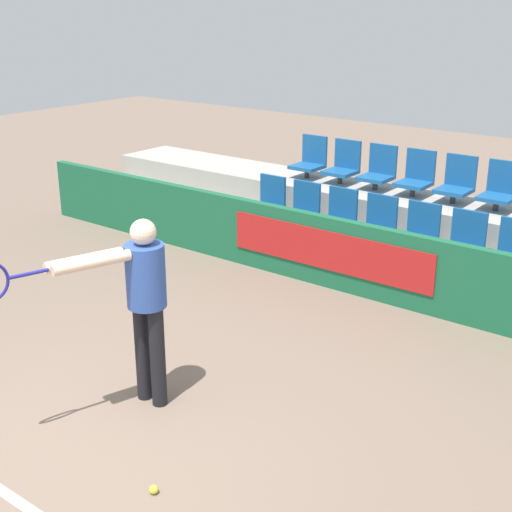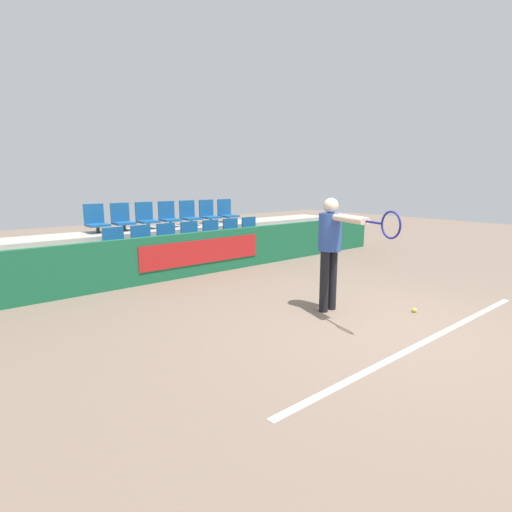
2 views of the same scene
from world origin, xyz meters
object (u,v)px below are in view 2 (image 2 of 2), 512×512
stadium_chair_4 (213,235)px  stadium_chair_6 (252,231)px  stadium_chair_2 (169,240)px  tennis_ball (414,310)px  stadium_chair_3 (192,237)px  stadium_chair_1 (144,243)px  stadium_chair_12 (209,213)px  stadium_chair_10 (169,216)px  stadium_chair_11 (189,215)px  stadium_chair_0 (116,245)px  stadium_chair_9 (146,217)px  stadium_chair_5 (233,233)px  stadium_chair_13 (227,212)px  stadium_chair_7 (96,220)px  tennis_player (333,242)px  stadium_chair_8 (122,219)px

stadium_chair_4 → stadium_chair_6: (1.12, 0.00, 0.00)m
stadium_chair_2 → tennis_ball: bearing=-73.5°
stadium_chair_4 → stadium_chair_6: 1.12m
stadium_chair_3 → tennis_ball: bearing=-79.9°
stadium_chair_1 → stadium_chair_12: (2.24, 1.03, 0.40)m
stadium_chair_2 → stadium_chair_4: 1.12m
stadium_chair_2 → stadium_chair_10: (0.56, 1.03, 0.40)m
stadium_chair_2 → stadium_chair_10: 1.24m
stadium_chair_1 → stadium_chair_6: size_ratio=1.00×
stadium_chair_11 → stadium_chair_0: bearing=-155.4°
stadium_chair_1 → stadium_chair_11: bearing=31.5°
stadium_chair_6 → stadium_chair_12: 1.24m
stadium_chair_9 → tennis_ball: (1.40, -5.77, -1.02)m
stadium_chair_5 → stadium_chair_1: bearing=180.0°
stadium_chair_1 → stadium_chair_13: bearing=20.2°
stadium_chair_5 → stadium_chair_0: bearing=180.0°
tennis_ball → stadium_chair_1: bearing=112.5°
stadium_chair_0 → stadium_chair_6: (3.37, 0.00, 0.00)m
stadium_chair_2 → tennis_ball: size_ratio=9.04×
stadium_chair_6 → stadium_chair_7: stadium_chair_7 is taller
tennis_player → stadium_chair_10: bearing=106.7°
tennis_ball → stadium_chair_12: bearing=87.2°
stadium_chair_11 → stadium_chair_13: same height
stadium_chair_11 → stadium_chair_6: bearing=-42.5°
stadium_chair_13 → tennis_ball: (-0.84, -5.77, -1.02)m
stadium_chair_10 → stadium_chair_11: same height
stadium_chair_3 → stadium_chair_7: stadium_chair_7 is taller
stadium_chair_8 → stadium_chair_9: (0.56, 0.00, 0.00)m
stadium_chair_5 → stadium_chair_8: size_ratio=1.00×
tennis_ball → stadium_chair_10: bearing=98.3°
stadium_chair_1 → stadium_chair_3: same height
stadium_chair_10 → tennis_ball: (0.84, -5.77, -1.02)m
stadium_chair_13 → tennis_player: size_ratio=0.36×
stadium_chair_3 → stadium_chair_9: bearing=118.6°
stadium_chair_3 → stadium_chair_11: 1.24m
stadium_chair_6 → tennis_ball: stadium_chair_6 is taller
stadium_chair_2 → stadium_chair_10: size_ratio=1.00×
stadium_chair_0 → stadium_chair_13: (3.37, 1.03, 0.40)m
stadium_chair_2 → stadium_chair_4: same height
tennis_ball → stadium_chair_2: bearing=106.5°
stadium_chair_9 → tennis_player: (0.49, -4.97, -0.03)m
stadium_chair_7 → stadium_chair_12: bearing=0.0°
stadium_chair_2 → stadium_chair_7: 1.57m
stadium_chair_7 → tennis_ball: stadium_chair_7 is taller
stadium_chair_5 → stadium_chair_11: size_ratio=1.00×
stadium_chair_0 → stadium_chair_3: bearing=0.0°
stadium_chair_3 → stadium_chair_4: (0.56, 0.00, 0.00)m
stadium_chair_13 → stadium_chair_12: bearing=180.0°
stadium_chair_3 → tennis_ball: (0.84, -4.74, -0.62)m
stadium_chair_3 → stadium_chair_12: stadium_chair_12 is taller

